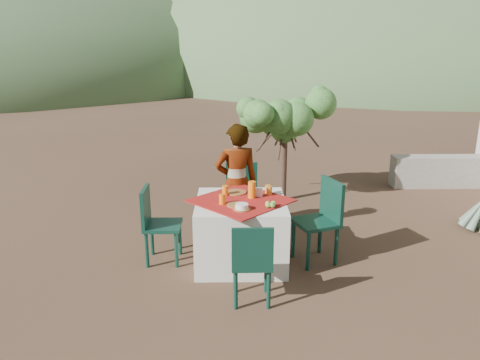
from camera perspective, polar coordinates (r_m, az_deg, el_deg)
name	(u,v)px	position (r m, az deg, el deg)	size (l,w,h in m)	color
ground	(282,280)	(5.21, 5.14, -12.10)	(160.00, 160.00, 0.00)	#382519
table	(241,231)	(5.45, 0.10, -6.25)	(1.30, 1.30, 0.76)	white
chair_far	(242,194)	(6.31, 0.26, -1.73)	(0.45, 0.45, 0.92)	#0B2E22
chair_near	(252,260)	(4.56, 1.46, -9.78)	(0.40, 0.40, 0.85)	#0B2E22
chair_left	(156,221)	(5.50, -10.21, -4.96)	(0.42, 0.42, 0.90)	#0B2E22
chair_right	(322,217)	(5.51, 9.96, -4.44)	(0.58, 0.58, 0.98)	#0B2E22
person	(237,183)	(5.95, -0.42, -0.35)	(0.56, 0.37, 1.53)	#8C6651
shrub_tree	(288,123)	(7.44, 5.84, 6.97)	(1.36, 1.34, 1.60)	#412B20
stone_wall	(465,171)	(9.22, 25.76, 0.97)	(2.60, 0.35, 0.55)	gray
hill_near_right	(380,72)	(42.51, 16.72, 12.53)	(48.00, 48.00, 20.00)	#3C5731
hill_far_center	(204,63)	(56.71, -4.47, 14.00)	(60.00, 60.00, 24.00)	slate
plate_far	(236,192)	(5.56, -0.52, -1.50)	(0.26, 0.26, 0.01)	brown
plate_near	(236,205)	(5.14, -0.50, -3.06)	(0.21, 0.21, 0.01)	brown
glass_far	(225,191)	(5.46, -1.81, -1.29)	(0.07, 0.07, 0.12)	orange
glass_near	(222,199)	(5.17, -2.19, -2.35)	(0.07, 0.07, 0.11)	orange
juice_pitcher	(252,190)	(5.36, 1.46, -1.18)	(0.09, 0.09, 0.20)	orange
bowl_plate	(242,209)	(5.02, 0.22, -3.55)	(0.19, 0.19, 0.01)	brown
white_bowl	(242,206)	(5.01, 0.22, -3.21)	(0.14, 0.14, 0.05)	white
jar_left	(269,191)	(5.48, 3.60, -1.31)	(0.07, 0.07, 0.10)	orange
jar_right	(268,189)	(5.55, 3.41, -1.10)	(0.06, 0.06, 0.10)	orange
napkin_holder	(259,192)	(5.43, 2.37, -1.53)	(0.08, 0.04, 0.10)	white
fruit_cluster	(270,204)	(5.09, 3.73, -2.98)	(0.12, 0.11, 0.06)	olive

